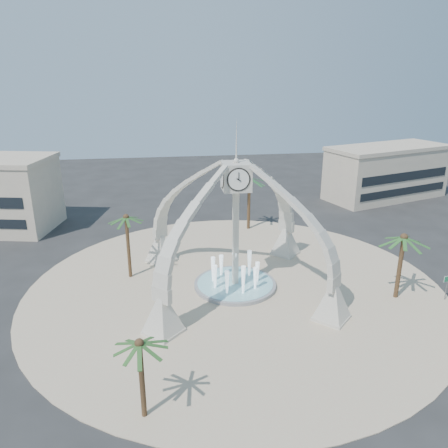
{
  "coord_description": "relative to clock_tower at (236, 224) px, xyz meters",
  "views": [
    {
      "loc": [
        -6.67,
        -37.74,
        19.97
      ],
      "look_at": [
        -0.8,
        2.0,
        5.86
      ],
      "focal_mm": 35.0,
      "sensor_mm": 36.0,
      "label": 1
    }
  ],
  "objects": [
    {
      "name": "plaza",
      "position": [
        0.0,
        0.0,
        -6.46
      ],
      "size": [
        40.0,
        40.0,
        0.06
      ],
      "primitive_type": "cylinder",
      "color": "#C1B28F",
      "rests_on": "ground"
    },
    {
      "name": "ground",
      "position": [
        0.0,
        0.0,
        -6.49
      ],
      "size": [
        140.0,
        140.0,
        0.0
      ],
      "primitive_type": "plane",
      "color": "#282828",
      "rests_on": "ground"
    },
    {
      "name": "building_ne",
      "position": [
        30.0,
        28.0,
        -2.18
      ],
      "size": [
        21.87,
        14.17,
        8.6
      ],
      "rotation": [
        0.0,
        0.0,
        0.31
      ],
      "color": "#BBA992",
      "rests_on": "ground"
    },
    {
      "name": "fountain",
      "position": [
        0.0,
        0.0,
        -6.2
      ],
      "size": [
        8.0,
        8.0,
        3.62
      ],
      "color": "#9B9B9E",
      "rests_on": "ground"
    },
    {
      "name": "palm_east",
      "position": [
        14.46,
        -4.29,
        -0.55
      ],
      "size": [
        4.8,
        4.8,
        6.82
      ],
      "rotation": [
        0.0,
        0.0,
        0.14
      ],
      "color": "brown",
      "rests_on": "ground"
    },
    {
      "name": "palm_south",
      "position": [
        -8.37,
        -15.93,
        -1.34
      ],
      "size": [
        3.86,
        3.86,
        5.88
      ],
      "rotation": [
        0.0,
        0.0,
        -0.11
      ],
      "color": "brown",
      "rests_on": "ground"
    },
    {
      "name": "clock_tower",
      "position": [
        0.0,
        0.0,
        0.0
      ],
      "size": [
        17.94,
        17.94,
        16.3
      ],
      "color": "#BAB3A6",
      "rests_on": "ground"
    },
    {
      "name": "palm_north",
      "position": [
        4.58,
        16.13,
        0.34
      ],
      "size": [
        5.75,
        5.75,
        7.76
      ],
      "rotation": [
        0.0,
        0.0,
        0.44
      ],
      "color": "brown",
      "rests_on": "ground"
    },
    {
      "name": "street_sign",
      "position": [
        18.68,
        -5.44,
        -4.64
      ],
      "size": [
        0.95,
        0.18,
        2.59
      ],
      "rotation": [
        0.0,
        0.0,
        0.15
      ],
      "color": "slate",
      "rests_on": "ground"
    },
    {
      "name": "palm_west",
      "position": [
        -10.25,
        3.67,
        -0.12
      ],
      "size": [
        4.18,
        4.18,
        7.19
      ],
      "rotation": [
        0.0,
        0.0,
        0.14
      ],
      "color": "brown",
      "rests_on": "ground"
    }
  ]
}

